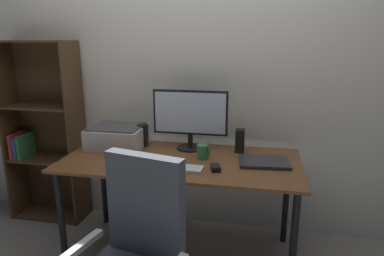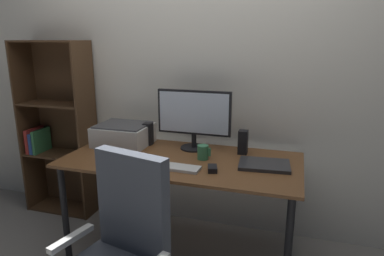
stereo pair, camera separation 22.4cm
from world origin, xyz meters
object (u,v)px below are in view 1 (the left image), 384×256
printer (117,136)px  bookshelf (44,133)px  desk (181,170)px  monitor (190,116)px  coffee_mug (203,152)px  laptop (264,162)px  keyboard (180,168)px  speaker_right (240,141)px  mouse (215,168)px  speaker_left (143,135)px

printer → bookshelf: bookshelf is taller
desk → bookshelf: bearing=163.8°
bookshelf → desk: bearing=-16.2°
monitor → coffee_mug: 0.31m
laptop → printer: bearing=166.6°
coffee_mug → bookshelf: (-1.43, 0.34, -0.04)m
coffee_mug → laptop: size_ratio=0.31×
keyboard → coffee_mug: coffee_mug is taller
monitor → speaker_right: (0.36, -0.01, -0.17)m
keyboard → printer: (-0.57, 0.36, 0.07)m
printer → keyboard: bearing=-32.7°
monitor → mouse: (0.24, -0.39, -0.23)m
printer → bookshelf: (-0.75, 0.20, -0.07)m
coffee_mug → speaker_right: speaker_right is taller
desk → speaker_right: bearing=30.6°
mouse → printer: size_ratio=0.24×
coffee_mug → mouse: bearing=-59.4°
desk → mouse: bearing=-31.5°
keyboard → mouse: bearing=9.9°
desk → laptop: bearing=1.9°
coffee_mug → laptop: 0.41m
monitor → desk: bearing=-94.4°
speaker_left → printer: bearing=-164.7°
laptop → coffee_mug: bearing=172.8°
mouse → speaker_left: 0.72m
laptop → speaker_right: speaker_right is taller
speaker_left → speaker_right: bearing=0.0°
keyboard → bookshelf: bookshelf is taller
mouse → coffee_mug: (-0.11, 0.19, 0.03)m
keyboard → bookshelf: bearing=159.3°
speaker_left → keyboard: bearing=-47.1°
keyboard → mouse: mouse is taller
mouse → laptop: bearing=14.6°
keyboard → speaker_left: size_ratio=1.71×
keyboard → printer: size_ratio=0.72×
coffee_mug → speaker_left: bearing=158.6°
speaker_left → speaker_right: size_ratio=1.00×
desk → laptop: (0.56, 0.02, 0.09)m
printer → coffee_mug: bearing=-12.0°
keyboard → speaker_right: size_ratio=1.71×
desk → mouse: mouse is taller
bookshelf → speaker_left: bearing=-8.9°
speaker_right → printer: size_ratio=0.43×
monitor → coffee_mug: (0.13, -0.20, -0.20)m
speaker_left → printer: size_ratio=0.43×
bookshelf → keyboard: bearing=-23.0°
speaker_left → desk: bearing=-33.2°
laptop → speaker_right: size_ratio=1.88×
speaker_left → monitor: bearing=1.2°
keyboard → mouse: 0.22m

